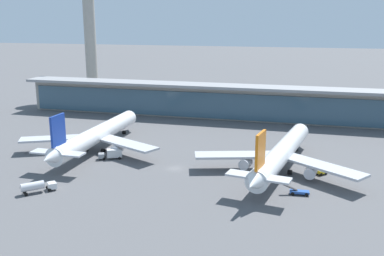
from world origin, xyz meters
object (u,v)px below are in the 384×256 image
(airliner_left_stand, at_px, (96,135))
(airliner_centre_stand, at_px, (281,154))
(service_truck_by_tail_blue, at_px, (299,192))
(service_truck_under_wing_white, at_px, (37,186))
(service_truck_mid_apron_grey, at_px, (112,154))
(service_truck_near_nose_yellow, at_px, (322,172))
(control_tower, at_px, (89,23))

(airliner_left_stand, bearing_deg, airliner_centre_stand, -4.68)
(airliner_left_stand, distance_m, service_truck_by_tail_blue, 70.11)
(service_truck_under_wing_white, xyz_separation_m, service_truck_by_tail_blue, (64.14, 15.85, -0.90))
(airliner_left_stand, xyz_separation_m, airliner_centre_stand, (60.85, -4.98, 0.00))
(service_truck_mid_apron_grey, height_order, service_truck_by_tail_blue, service_truck_mid_apron_grey)
(service_truck_by_tail_blue, bearing_deg, service_truck_near_nose_yellow, 70.75)
(airliner_centre_stand, relative_size, service_truck_mid_apron_grey, 8.34)
(airliner_centre_stand, relative_size, control_tower, 0.85)
(service_truck_near_nose_yellow, bearing_deg, control_tower, 140.30)
(service_truck_near_nose_yellow, xyz_separation_m, service_truck_mid_apron_grey, (-63.57, -2.04, 0.82))
(service_truck_near_nose_yellow, height_order, control_tower, control_tower)
(service_truck_near_nose_yellow, xyz_separation_m, service_truck_under_wing_white, (-69.96, -32.52, 0.83))
(airliner_left_stand, bearing_deg, service_truck_by_tail_blue, -17.99)
(airliner_left_stand, xyz_separation_m, service_truck_mid_apron_grey, (8.80, -6.97, -3.63))
(airliner_centre_stand, distance_m, service_truck_mid_apron_grey, 52.22)
(service_truck_by_tail_blue, relative_size, control_tower, 0.09)
(airliner_centre_stand, bearing_deg, service_truck_by_tail_blue, -71.09)
(airliner_left_stand, height_order, service_truck_near_nose_yellow, airliner_left_stand)
(service_truck_under_wing_white, height_order, control_tower, control_tower)
(service_truck_mid_apron_grey, relative_size, service_truck_by_tail_blue, 1.10)
(service_truck_under_wing_white, distance_m, service_truck_mid_apron_grey, 31.14)
(airliner_left_stand, xyz_separation_m, service_truck_by_tail_blue, (66.54, -21.60, -4.52))
(control_tower, bearing_deg, airliner_centre_stand, -42.46)
(service_truck_under_wing_white, bearing_deg, airliner_left_stand, 93.68)
(service_truck_under_wing_white, relative_size, service_truck_mid_apron_grey, 1.02)
(service_truck_near_nose_yellow, bearing_deg, airliner_left_stand, 176.10)
(service_truck_under_wing_white, bearing_deg, service_truck_near_nose_yellow, 24.93)
(service_truck_by_tail_blue, bearing_deg, control_tower, 134.69)
(airliner_left_stand, relative_size, service_truck_near_nose_yellow, 19.53)
(service_truck_by_tail_blue, xyz_separation_m, control_tower, (-119.15, 120.44, 39.89))
(airliner_centre_stand, xyz_separation_m, service_truck_near_nose_yellow, (11.52, 0.05, -4.45))
(airliner_centre_stand, xyz_separation_m, service_truck_mid_apron_grey, (-52.05, -1.99, -3.63))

